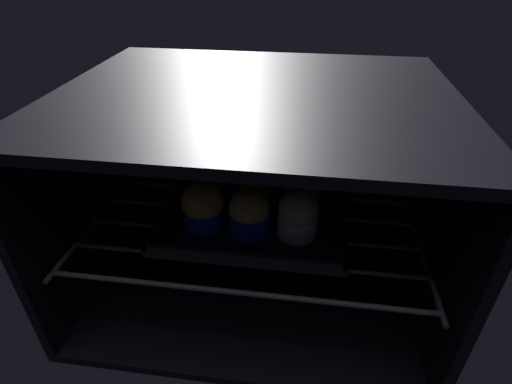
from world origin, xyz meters
TOP-DOWN VIEW (x-y plane):
  - oven_cavity at (0.00, 26.25)cm, footprint 59.00×47.00cm
  - oven_rack at (0.00, 22.00)cm, footprint 54.80×42.00cm
  - baking_tray at (0.00, 22.65)cm, footprint 30.27×30.27cm
  - muffin_row0_col0 at (-7.35, 15.02)cm, footprint 6.79×6.79cm
  - muffin_row0_col1 at (-0.32, 14.71)cm, footprint 6.28×6.28cm
  - muffin_row0_col2 at (7.54, 15.06)cm, footprint 6.25×6.25cm
  - muffin_row1_col0 at (-7.54, 22.97)cm, footprint 6.25×6.25cm
  - muffin_row1_col1 at (-0.37, 22.68)cm, footprint 6.27×6.27cm
  - muffin_row1_col2 at (7.77, 22.74)cm, footprint 6.36×6.36cm
  - muffin_row2_col0 at (-7.27, 30.36)cm, footprint 6.39×6.39cm
  - muffin_row2_col1 at (0.07, 30.06)cm, footprint 6.52×6.52cm
  - muffin_row2_col2 at (7.84, 30.24)cm, footprint 6.32×6.32cm

SIDE VIEW (x-z plane):
  - oven_rack at x=0.00cm, z-range 13.20..14.00cm
  - baking_tray at x=0.00cm, z-range 13.59..15.79cm
  - oven_cavity at x=0.00cm, z-range -1.50..35.50cm
  - muffin_row1_col0 at x=-7.54cm, z-range 14.87..22.19cm
  - muffin_row2_col1 at x=0.07cm, z-range 14.89..22.29cm
  - muffin_row2_col0 at x=-7.27cm, z-range 14.78..22.45cm
  - muffin_row0_col1 at x=-0.32cm, z-range 14.89..22.41cm
  - muffin_row0_col2 at x=7.54cm, z-range 14.92..22.68cm
  - muffin_row2_col2 at x=7.84cm, z-range 14.87..22.96cm
  - muffin_row1_col2 at x=7.77cm, z-range 14.98..22.86cm
  - muffin_row0_col0 at x=-7.35cm, z-range 14.96..23.10cm
  - muffin_row1_col1 at x=-0.37cm, z-range 14.72..23.38cm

